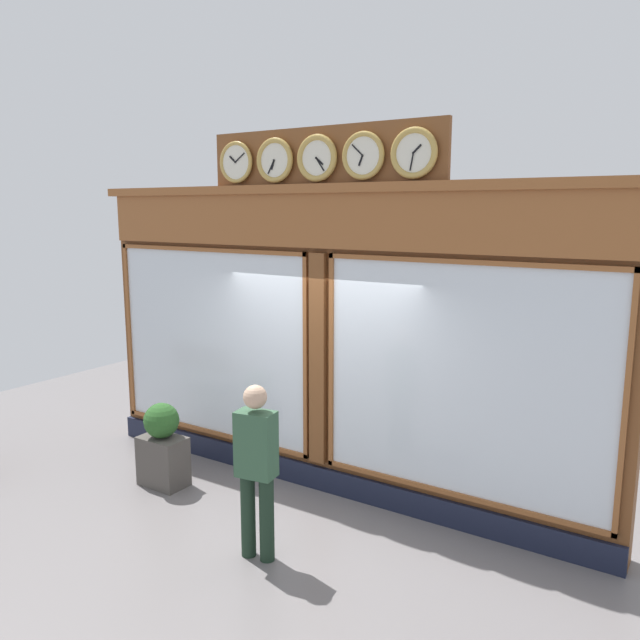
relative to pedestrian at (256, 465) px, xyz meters
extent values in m
plane|color=slate|center=(0.31, 1.23, -0.93)|extent=(14.00, 14.00, 0.00)
cube|color=brown|center=(0.31, -1.72, 0.78)|extent=(6.59, 0.30, 3.43)
cube|color=#191E33|center=(0.31, -1.55, -0.79)|extent=(6.59, 0.08, 0.28)
cube|color=brown|center=(0.31, -1.53, 2.20)|extent=(6.46, 0.08, 0.59)
cube|color=brown|center=(0.31, -1.55, 2.54)|extent=(6.72, 0.20, 0.10)
cube|color=silver|center=(-1.36, -1.55, 0.64)|extent=(2.94, 0.02, 2.33)
cube|color=brown|center=(-1.36, -1.53, 1.83)|extent=(3.04, 0.04, 0.05)
cube|color=brown|center=(-1.36, -1.53, -0.56)|extent=(3.04, 0.04, 0.05)
cube|color=brown|center=(-2.85, -1.53, 0.64)|extent=(0.05, 0.04, 2.43)
cube|color=brown|center=(0.14, -1.53, 0.64)|extent=(0.05, 0.04, 2.43)
cube|color=silver|center=(1.99, -1.55, 0.64)|extent=(2.94, 0.02, 2.33)
cube|color=brown|center=(1.99, -1.53, 1.83)|extent=(3.04, 0.04, 0.05)
cube|color=brown|center=(1.99, -1.53, -0.56)|extent=(3.04, 0.04, 0.05)
cube|color=brown|center=(3.48, -1.53, 0.64)|extent=(0.05, 0.04, 2.43)
cube|color=brown|center=(0.49, -1.53, 0.64)|extent=(0.05, 0.04, 2.43)
cube|color=brown|center=(0.31, -1.54, 0.64)|extent=(0.20, 0.10, 2.43)
cube|color=brown|center=(0.31, -1.59, 2.86)|extent=(2.93, 0.06, 0.67)
cylinder|color=silver|center=(-0.81, -1.51, 2.86)|extent=(0.40, 0.02, 0.40)
torus|color=#B79347|center=(-0.81, -1.50, 2.86)|extent=(0.50, 0.06, 0.50)
cube|color=black|center=(-0.85, -1.49, 2.90)|extent=(0.09, 0.01, 0.09)
cube|color=black|center=(-0.80, -1.49, 2.78)|extent=(0.04, 0.01, 0.17)
sphere|color=black|center=(-0.81, -1.49, 2.86)|extent=(0.02, 0.02, 0.02)
cylinder|color=silver|center=(-0.25, -1.51, 2.86)|extent=(0.40, 0.02, 0.40)
torus|color=#B79347|center=(-0.25, -1.50, 2.86)|extent=(0.49, 0.06, 0.49)
cube|color=black|center=(-0.23, -1.49, 2.81)|extent=(0.06, 0.01, 0.11)
cube|color=black|center=(-0.19, -1.49, 2.92)|extent=(0.13, 0.01, 0.12)
sphere|color=black|center=(-0.25, -1.49, 2.86)|extent=(0.02, 0.02, 0.02)
cylinder|color=silver|center=(0.31, -1.51, 2.86)|extent=(0.40, 0.02, 0.40)
torus|color=#B79347|center=(0.31, -1.50, 2.86)|extent=(0.50, 0.07, 0.50)
cube|color=black|center=(0.27, -1.49, 2.83)|extent=(0.09, 0.01, 0.08)
cube|color=black|center=(0.27, -1.49, 2.79)|extent=(0.11, 0.01, 0.14)
sphere|color=black|center=(0.31, -1.49, 2.86)|extent=(0.02, 0.02, 0.02)
cylinder|color=silver|center=(0.88, -1.51, 2.86)|extent=(0.40, 0.02, 0.40)
torus|color=#B79347|center=(0.88, -1.50, 2.86)|extent=(0.50, 0.06, 0.50)
cube|color=black|center=(0.90, -1.49, 2.81)|extent=(0.05, 0.01, 0.11)
cube|color=black|center=(0.92, -1.49, 2.79)|extent=(0.10, 0.01, 0.15)
sphere|color=black|center=(0.88, -1.49, 2.86)|extent=(0.02, 0.02, 0.02)
cylinder|color=silver|center=(1.44, -1.51, 2.86)|extent=(0.40, 0.02, 0.40)
torus|color=#B79347|center=(1.44, -1.50, 2.86)|extent=(0.48, 0.05, 0.48)
cube|color=black|center=(1.48, -1.49, 2.90)|extent=(0.09, 0.01, 0.08)
cube|color=black|center=(1.37, -1.49, 2.91)|extent=(0.15, 0.01, 0.11)
sphere|color=black|center=(1.44, -1.49, 2.86)|extent=(0.02, 0.02, 0.02)
cylinder|color=#1C2F21|center=(0.10, 0.02, -0.52)|extent=(0.14, 0.14, 0.82)
cylinder|color=#1C2F21|center=(-0.10, -0.02, -0.52)|extent=(0.14, 0.14, 0.82)
cube|color=#33563D|center=(0.00, 0.00, 0.20)|extent=(0.39, 0.27, 0.62)
sphere|color=tan|center=(0.00, 0.00, 0.65)|extent=(0.22, 0.22, 0.22)
cube|color=#4C4742|center=(1.93, -0.63, -0.63)|extent=(0.56, 0.36, 0.60)
sphere|color=#285623|center=(1.93, -0.63, -0.13)|extent=(0.42, 0.42, 0.42)
camera|label=1|loc=(-3.45, 4.25, 2.33)|focal=35.09mm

